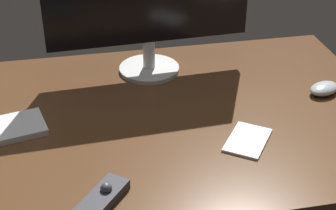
# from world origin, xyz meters

# --- Properties ---
(desk) EXTENTS (1.40, 0.84, 0.02)m
(desk) POSITION_xyz_m (0.00, 0.00, 0.01)
(desk) COLOR #4C301C
(desk) RESTS_ON ground
(computer_mouse) EXTENTS (0.11, 0.10, 0.03)m
(computer_mouse) POSITION_xyz_m (0.55, 0.03, 0.04)
(computer_mouse) COLOR #999EA5
(computer_mouse) RESTS_ON desk
(media_remote) EXTENTS (0.15, 0.16, 0.04)m
(media_remote) POSITION_xyz_m (-0.13, -0.33, 0.03)
(media_remote) COLOR #2D2D33
(media_remote) RESTS_ON desk
(notepad) EXTENTS (0.16, 0.17, 0.01)m
(notepad) POSITION_xyz_m (0.26, -0.16, 0.02)
(notepad) COLOR white
(notepad) RESTS_ON desk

